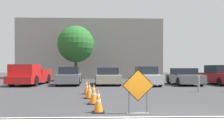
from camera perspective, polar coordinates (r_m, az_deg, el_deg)
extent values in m
plane|color=#333335|center=(15.55, 4.87, -4.48)|extent=(96.00, 96.00, 0.00)
cube|color=beige|center=(4.50, 22.96, -16.34)|extent=(24.37, 2.95, 0.14)
cube|color=beige|center=(5.82, 16.72, -12.39)|extent=(24.37, 0.20, 0.14)
cube|color=black|center=(6.54, 6.82, -4.01)|extent=(0.95, 0.02, 0.95)
cube|color=orange|center=(6.52, 6.84, -4.02)|extent=(0.90, 0.02, 0.90)
cube|color=slate|center=(6.70, 6.75, -11.16)|extent=(0.66, 0.20, 0.02)
cube|color=slate|center=(6.59, 4.42, -7.69)|extent=(0.04, 0.04, 0.85)
cube|color=slate|center=(6.67, 9.06, -7.60)|extent=(0.04, 0.04, 0.85)
cube|color=black|center=(6.84, -3.61, -10.88)|extent=(0.38, 0.38, 0.03)
cone|color=orange|center=(6.78, -3.61, -7.86)|extent=(0.28, 0.28, 0.70)
cylinder|color=white|center=(6.76, -3.61, -6.57)|extent=(0.09, 0.09, 0.06)
cylinder|color=white|center=(6.78, -3.61, -7.98)|extent=(0.16, 0.16, 0.06)
cube|color=black|center=(8.40, -4.79, -8.73)|extent=(0.46, 0.46, 0.03)
cone|color=orange|center=(8.34, -4.79, -6.12)|extent=(0.34, 0.34, 0.74)
cylinder|color=white|center=(8.32, -4.79, -5.00)|extent=(0.11, 0.11, 0.07)
cylinder|color=white|center=(8.34, -4.79, -6.22)|extent=(0.19, 0.19, 0.07)
cube|color=black|center=(9.92, -5.96, -7.29)|extent=(0.46, 0.46, 0.03)
cone|color=orange|center=(9.88, -5.96, -5.17)|extent=(0.34, 0.34, 0.71)
cylinder|color=white|center=(9.86, -5.96, -4.27)|extent=(0.11, 0.11, 0.06)
cylinder|color=white|center=(9.88, -5.96, -5.25)|extent=(0.19, 0.19, 0.06)
cube|color=black|center=(11.56, -6.65, -6.17)|extent=(0.40, 0.40, 0.03)
cone|color=orange|center=(11.52, -6.65, -4.27)|extent=(0.30, 0.30, 0.74)
cylinder|color=white|center=(11.50, -6.65, -3.47)|extent=(0.09, 0.09, 0.07)
cylinder|color=white|center=(11.52, -6.65, -4.35)|extent=(0.17, 0.17, 0.07)
cube|color=red|center=(18.87, -20.33, -2.11)|extent=(2.12, 5.26, 0.55)
cube|color=red|center=(17.76, -21.66, -0.02)|extent=(1.85, 2.14, 0.85)
cube|color=red|center=(20.96, -18.18, -0.46)|extent=(1.83, 0.17, 0.45)
cube|color=red|center=(19.54, -16.74, -0.53)|extent=(0.19, 2.50, 0.45)
cube|color=red|center=(20.15, -21.73, -0.52)|extent=(0.19, 2.50, 0.45)
cylinder|color=black|center=(17.11, -19.38, -2.69)|extent=(0.27, 0.82, 0.81)
cylinder|color=black|center=(17.78, -24.78, -2.59)|extent=(0.27, 0.82, 0.81)
cylinder|color=black|center=(20.07, -16.38, -2.20)|extent=(0.27, 0.82, 0.81)
cylinder|color=black|center=(20.64, -21.11, -2.14)|extent=(0.27, 0.82, 0.81)
cube|color=slate|center=(18.11, -11.03, -2.11)|extent=(2.00, 4.69, 0.65)
cube|color=#1E232D|center=(18.20, -11.00, -0.14)|extent=(1.64, 2.20, 0.59)
cylinder|color=black|center=(16.64, -8.80, -2.91)|extent=(0.24, 0.73, 0.72)
cylinder|color=black|center=(16.80, -14.19, -2.89)|extent=(0.24, 0.73, 0.72)
cylinder|color=black|center=(19.48, -8.31, -2.40)|extent=(0.24, 0.73, 0.72)
cylinder|color=black|center=(19.62, -12.93, -2.39)|extent=(0.24, 0.73, 0.72)
cube|color=#A39984|center=(17.81, -1.21, -2.21)|extent=(2.09, 4.25, 0.64)
cube|color=#1E232D|center=(17.90, -1.23, -0.28)|extent=(1.75, 1.99, 0.56)
cylinder|color=black|center=(16.61, 2.06, -2.99)|extent=(0.23, 0.68, 0.67)
cylinder|color=black|center=(16.50, -3.96, -3.01)|extent=(0.23, 0.68, 0.67)
cylinder|color=black|center=(19.17, 1.16, -2.51)|extent=(0.23, 0.68, 0.67)
cylinder|color=black|center=(19.08, -4.05, -2.52)|extent=(0.23, 0.68, 0.67)
cube|color=silver|center=(17.58, 8.93, -2.18)|extent=(1.78, 4.46, 0.66)
cube|color=#1E232D|center=(17.67, 8.88, -0.10)|extent=(1.54, 2.06, 0.61)
cylinder|color=black|center=(16.40, 12.49, -2.99)|extent=(0.21, 0.71, 0.70)
cylinder|color=black|center=(16.11, 7.00, -3.05)|extent=(0.21, 0.71, 0.70)
cylinder|color=black|center=(19.08, 10.56, -2.49)|extent=(0.21, 0.71, 0.70)
cylinder|color=black|center=(18.83, 5.84, -2.52)|extent=(0.21, 0.71, 0.70)
cube|color=slate|center=(18.54, 18.27, -2.11)|extent=(1.87, 4.08, 0.65)
cube|color=#1E232D|center=(18.62, 18.17, -0.31)|extent=(1.64, 1.88, 0.51)
cylinder|color=black|center=(17.71, 22.28, -2.81)|extent=(0.20, 0.67, 0.67)
cylinder|color=black|center=(17.08, 17.04, -2.92)|extent=(0.20, 0.67, 0.67)
cylinder|color=black|center=(20.03, 19.31, -2.41)|extent=(0.20, 0.67, 0.67)
cylinder|color=black|center=(19.48, 14.62, -2.48)|extent=(0.20, 0.67, 0.67)
cube|color=maroon|center=(20.00, 26.40, -1.81)|extent=(1.95, 4.61, 0.76)
cube|color=#1E232D|center=(20.08, 26.24, 0.22)|extent=(1.65, 2.15, 0.65)
cylinder|color=black|center=(18.38, 26.37, -2.75)|extent=(0.22, 0.65, 0.65)
cylinder|color=black|center=(21.65, 26.41, -2.25)|extent=(0.22, 0.65, 0.65)
cylinder|color=black|center=(20.87, 22.48, -2.34)|extent=(0.22, 0.65, 0.65)
cylinder|color=gray|center=(13.34, 21.70, -3.53)|extent=(0.11, 0.11, 0.85)
sphere|color=gray|center=(13.31, 21.70, -1.71)|extent=(0.12, 0.12, 0.12)
cube|color=gray|center=(29.54, -5.50, 5.19)|extent=(18.21, 5.00, 7.48)
cylinder|color=#513823|center=(23.36, -9.41, 0.20)|extent=(0.32, 0.32, 2.43)
sphere|color=#235B23|center=(23.49, -9.42, 6.69)|extent=(3.84, 3.84, 3.84)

